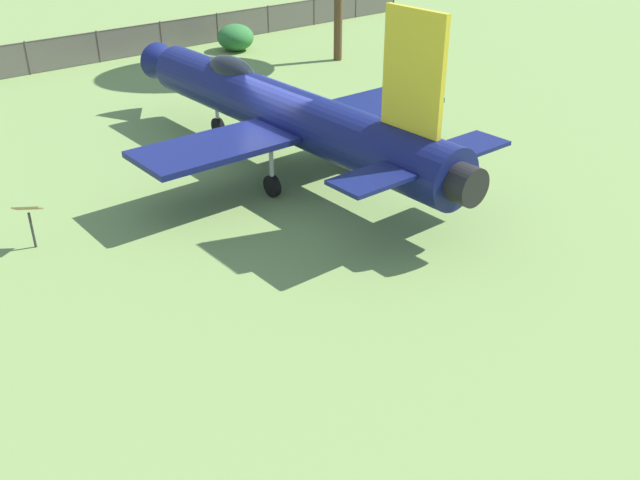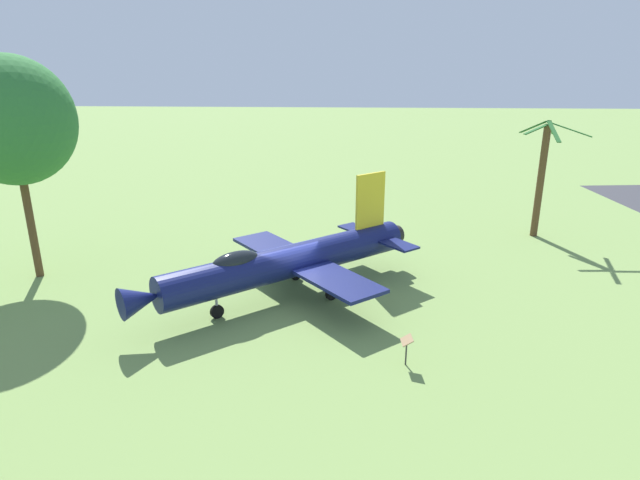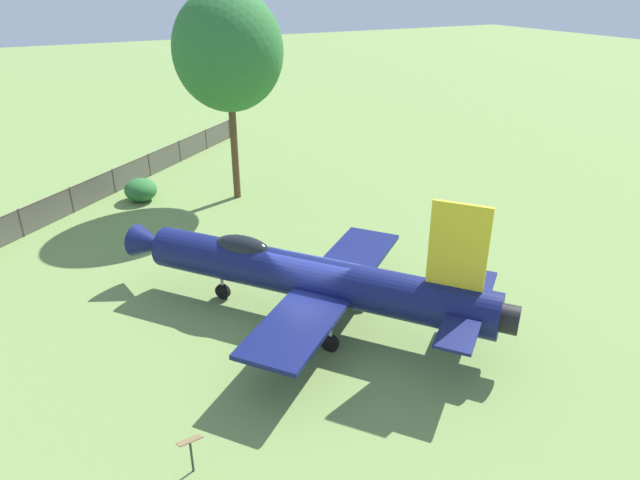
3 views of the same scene
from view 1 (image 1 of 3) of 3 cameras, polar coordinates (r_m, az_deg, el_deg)
name	(u,v)px [view 1 (image 1 of 3)]	position (r m, az deg, el deg)	size (l,w,h in m)	color
ground_plane	(287,169)	(20.98, -2.68, 5.80)	(200.00, 200.00, 0.00)	#75934C
display_jet	(279,108)	(20.62, -3.37, 10.69)	(11.20, 12.61, 5.29)	#111951
perimeter_fence	(98,45)	(34.46, -17.64, 14.88)	(29.34, 25.64, 1.42)	#4C4238
shrub_near_fence	(236,37)	(35.47, -6.90, 16.08)	(1.75, 1.87, 1.25)	#2D7033
info_plaque	(29,215)	(17.56, -22.65, 1.92)	(0.63, 0.45, 1.14)	#333333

